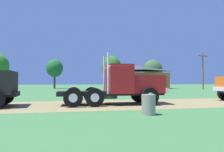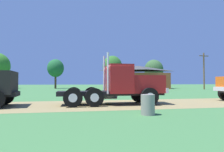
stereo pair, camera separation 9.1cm
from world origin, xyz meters
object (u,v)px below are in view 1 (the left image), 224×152
shed_building (137,78)px  steel_barrel (148,105)px  utility_pole_near (203,70)px  truck_foreground_white (123,85)px

shed_building → steel_barrel: bearing=-107.6°
shed_building → utility_pole_near: bearing=-32.6°
steel_barrel → utility_pole_near: bearing=50.3°
steel_barrel → shed_building: (10.73, 33.77, 2.01)m
utility_pole_near → truck_foreground_white: bearing=-134.9°
steel_barrel → utility_pole_near: size_ratio=0.13×
shed_building → utility_pole_near: 13.52m
truck_foreground_white → utility_pole_near: utility_pole_near is taller
truck_foreground_white → utility_pole_near: size_ratio=0.96×
truck_foreground_white → utility_pole_near: 31.42m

